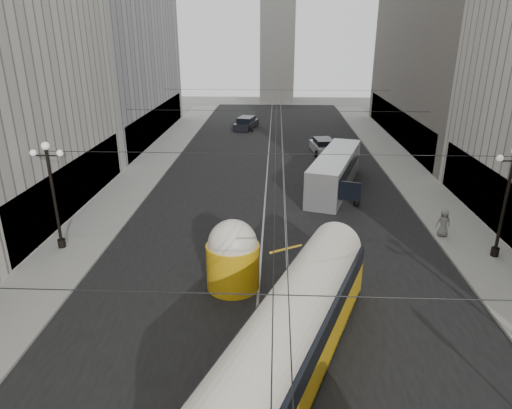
{
  "coord_description": "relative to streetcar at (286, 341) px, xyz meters",
  "views": [
    {
      "loc": [
        0.01,
        -5.88,
        12.21
      ],
      "look_at": [
        -0.97,
        16.15,
        3.77
      ],
      "focal_mm": 32.0,
      "sensor_mm": 36.0,
      "label": 1
    }
  ],
  "objects": [
    {
      "name": "road",
      "position": [
        -0.5,
        24.86,
        -1.8
      ],
      "size": [
        20.0,
        85.0,
        0.02
      ],
      "primitive_type": "cube",
      "color": "black",
      "rests_on": "ground"
    },
    {
      "name": "city_bus",
      "position": [
        4.34,
        22.21,
        -0.2
      ],
      "size": [
        5.64,
        11.93,
        2.92
      ],
      "color": "#AFB0B4",
      "rests_on": "ground"
    },
    {
      "name": "sedan_dark_far",
      "position": [
        -4.45,
        46.24,
        -1.08
      ],
      "size": [
        3.19,
        5.33,
        1.57
      ],
      "color": "black",
      "rests_on": "ground"
    },
    {
      "name": "lamppost_left_mid",
      "position": [
        -13.1,
        10.36,
        1.95
      ],
      "size": [
        1.86,
        0.44,
        6.37
      ],
      "color": "black",
      "rests_on": "sidewalk_left"
    },
    {
      "name": "sidewalk_left",
      "position": [
        -12.5,
        28.36,
        -1.72
      ],
      "size": [
        4.0,
        72.0,
        0.15
      ],
      "primitive_type": "cube",
      "color": "gray",
      "rests_on": "ground"
    },
    {
      "name": "catenary",
      "position": [
        -0.38,
        23.85,
        4.08
      ],
      "size": [
        25.0,
        72.0,
        0.23
      ],
      "color": "black",
      "rests_on": "ground"
    },
    {
      "name": "sedan_white_far",
      "position": [
        4.54,
        33.97,
        -1.1
      ],
      "size": [
        2.67,
        5.08,
        1.53
      ],
      "color": "silver",
      "rests_on": "ground"
    },
    {
      "name": "distant_tower",
      "position": [
        -0.5,
        72.36,
        13.17
      ],
      "size": [
        6.0,
        6.0,
        31.36
      ],
      "color": "#B2AFA8",
      "rests_on": "ground"
    },
    {
      "name": "sidewalk_right",
      "position": [
        11.5,
        28.36,
        -1.72
      ],
      "size": [
        4.0,
        72.0,
        0.15
      ],
      "primitive_type": "cube",
      "color": "gray",
      "rests_on": "ground"
    },
    {
      "name": "streetcar",
      "position": [
        0.0,
        0.0,
        0.0
      ],
      "size": [
        7.73,
        15.83,
        3.68
      ],
      "color": "gold",
      "rests_on": "ground"
    },
    {
      "name": "rail_right",
      "position": [
        0.25,
        24.86,
        -1.8
      ],
      "size": [
        0.12,
        85.0,
        0.04
      ],
      "primitive_type": "cube",
      "color": "gray",
      "rests_on": "ground"
    },
    {
      "name": "building_left_far",
      "position": [
        -20.49,
        40.36,
        12.51
      ],
      "size": [
        12.6,
        28.6,
        28.6
      ],
      "color": "#999999",
      "rests_on": "ground"
    },
    {
      "name": "rail_left",
      "position": [
        -1.25,
        24.86,
        -1.8
      ],
      "size": [
        0.12,
        85.0,
        0.04
      ],
      "primitive_type": "cube",
      "color": "gray",
      "rests_on": "ground"
    },
    {
      "name": "pedestrian_sidewalk_right",
      "position": [
        10.0,
        12.97,
        -0.76
      ],
      "size": [
        0.88,
        0.56,
        1.77
      ],
      "primitive_type": "imported",
      "rotation": [
        0.0,
        0.0,
        3.17
      ],
      "color": "slate",
      "rests_on": "sidewalk_right"
    },
    {
      "name": "lamppost_right_mid",
      "position": [
        12.1,
        10.36,
        1.95
      ],
      "size": [
        1.86,
        0.44,
        6.37
      ],
      "color": "black",
      "rests_on": "sidewalk_right"
    }
  ]
}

